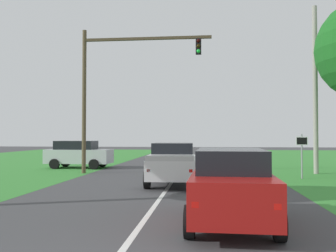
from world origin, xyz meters
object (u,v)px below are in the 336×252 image
at_px(red_suv_near, 231,184).
at_px(crossing_suv_far, 78,154).
at_px(pickup_truck_lead, 173,163).
at_px(utility_pole_right, 315,89).
at_px(traffic_light, 115,79).
at_px(keep_moving_sign, 302,150).

bearing_deg(red_suv_near, crossing_suv_far, 121.58).
bearing_deg(crossing_suv_far, pickup_truck_lead, -47.19).
bearing_deg(crossing_suv_far, utility_pole_right, -8.88).
xyz_separation_m(pickup_truck_lead, traffic_light, (-3.86, 4.44, 4.65)).
height_order(red_suv_near, pickup_truck_lead, pickup_truck_lead).
height_order(pickup_truck_lead, keep_moving_sign, keep_moving_sign).
bearing_deg(red_suv_near, traffic_light, 116.71).
height_order(crossing_suv_far, utility_pole_right, utility_pole_right).
bearing_deg(pickup_truck_lead, traffic_light, 130.97).
distance_m(pickup_truck_lead, keep_moving_sign, 7.05).
height_order(keep_moving_sign, utility_pole_right, utility_pole_right).
bearing_deg(red_suv_near, pickup_truck_lead, 105.86).
xyz_separation_m(pickup_truck_lead, keep_moving_sign, (6.44, 2.83, 0.52)).
height_order(red_suv_near, keep_moving_sign, keep_moving_sign).
distance_m(red_suv_near, utility_pole_right, 14.67).
xyz_separation_m(pickup_truck_lead, crossing_suv_far, (-7.27, 7.85, 0.01)).
bearing_deg(utility_pole_right, traffic_light, -174.99).
distance_m(red_suv_near, traffic_light, 14.04).
bearing_deg(keep_moving_sign, pickup_truck_lead, -156.28).
relative_size(red_suv_near, keep_moving_sign, 1.98).
distance_m(keep_moving_sign, crossing_suv_far, 14.61).
bearing_deg(crossing_suv_far, red_suv_near, -58.42).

